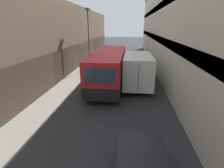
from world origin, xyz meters
TOP-DOWN VIEW (x-y plane):
  - ground_plane at (0.00, 15.00)m, footprint 150.00×150.00m
  - sidewalk_left at (-4.48, 15.00)m, footprint 1.97×60.00m
  - building_left_shopfront at (-6.56, 15.00)m, footprint 2.40×60.00m
  - bus at (-0.74, 16.05)m, footprint 2.54×10.13m
  - box_truck at (1.79, 16.44)m, footprint 2.35×7.48m
  - panel_van at (-2.39, 26.99)m, footprint 1.87×4.38m
  - street_lamp at (-3.74, 21.06)m, footprint 0.36×0.80m

SIDE VIEW (x-z plane):
  - ground_plane at x=0.00m, z-range 0.00..0.00m
  - sidewalk_left at x=-4.48m, z-range 0.00..0.10m
  - panel_van at x=-2.39m, z-range 0.11..2.09m
  - box_truck at x=1.79m, z-range 0.15..2.98m
  - bus at x=-0.74m, z-range 0.09..3.10m
  - building_left_shopfront at x=-6.56m, z-range -0.35..7.27m
  - street_lamp at x=-3.74m, z-range 1.43..8.38m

